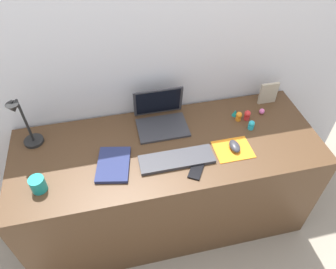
% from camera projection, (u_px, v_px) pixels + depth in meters
% --- Properties ---
extents(ground_plane, '(6.00, 6.00, 0.00)m').
position_uv_depth(ground_plane, '(168.00, 214.00, 2.32)').
color(ground_plane, gray).
extents(back_wall, '(2.98, 0.05, 1.55)m').
position_uv_depth(back_wall, '(155.00, 101.00, 2.03)').
color(back_wall, silver).
rests_on(back_wall, ground_plane).
extents(desk, '(1.78, 0.66, 0.74)m').
position_uv_depth(desk, '(168.00, 184.00, 2.06)').
color(desk, '#4C331E').
rests_on(desk, ground_plane).
extents(laptop, '(0.30, 0.25, 0.21)m').
position_uv_depth(laptop, '(161.00, 116.00, 1.90)').
color(laptop, '#333338').
rests_on(laptop, desk).
extents(keyboard, '(0.41, 0.13, 0.02)m').
position_uv_depth(keyboard, '(177.00, 159.00, 1.71)').
color(keyboard, '#333338').
rests_on(keyboard, desk).
extents(mousepad, '(0.21, 0.17, 0.00)m').
position_uv_depth(mousepad, '(233.00, 149.00, 1.78)').
color(mousepad, orange).
rests_on(mousepad, desk).
extents(mouse, '(0.06, 0.10, 0.03)m').
position_uv_depth(mouse, '(235.00, 146.00, 1.77)').
color(mouse, '#333338').
rests_on(mouse, mousepad).
extents(cell_phone, '(0.12, 0.14, 0.01)m').
position_uv_depth(cell_phone, '(196.00, 170.00, 1.67)').
color(cell_phone, black).
rests_on(cell_phone, desk).
extents(desk_lamp, '(0.11, 0.17, 0.36)m').
position_uv_depth(desk_lamp, '(25.00, 125.00, 1.68)').
color(desk_lamp, black).
rests_on(desk_lamp, desk).
extents(notebook_pad, '(0.21, 0.27, 0.02)m').
position_uv_depth(notebook_pad, '(113.00, 164.00, 1.69)').
color(notebook_pad, navy).
rests_on(notebook_pad, desk).
extents(picture_frame, '(0.12, 0.02, 0.15)m').
position_uv_depth(picture_frame, '(268.00, 93.00, 2.02)').
color(picture_frame, '#B2A58C').
rests_on(picture_frame, desk).
extents(coffee_mug, '(0.08, 0.08, 0.08)m').
position_uv_depth(coffee_mug, '(38.00, 184.00, 1.56)').
color(coffee_mug, teal).
rests_on(coffee_mug, desk).
extents(toy_figurine_teal, '(0.04, 0.04, 0.04)m').
position_uv_depth(toy_figurine_teal, '(235.00, 113.00, 1.97)').
color(toy_figurine_teal, teal).
rests_on(toy_figurine_teal, desk).
extents(toy_figurine_orange, '(0.04, 0.04, 0.06)m').
position_uv_depth(toy_figurine_orange, '(239.00, 116.00, 1.93)').
color(toy_figurine_orange, orange).
rests_on(toy_figurine_orange, desk).
extents(toy_figurine_red, '(0.04, 0.04, 0.07)m').
position_uv_depth(toy_figurine_red, '(247.00, 115.00, 1.93)').
color(toy_figurine_red, red).
rests_on(toy_figurine_red, desk).
extents(toy_figurine_cyan, '(0.04, 0.04, 0.06)m').
position_uv_depth(toy_figurine_cyan, '(251.00, 125.00, 1.88)').
color(toy_figurine_cyan, '#28B7CC').
rests_on(toy_figurine_cyan, desk).
extents(toy_figurine_pink, '(0.03, 0.03, 0.04)m').
position_uv_depth(toy_figurine_pink, '(262.00, 111.00, 1.98)').
color(toy_figurine_pink, pink).
rests_on(toy_figurine_pink, desk).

